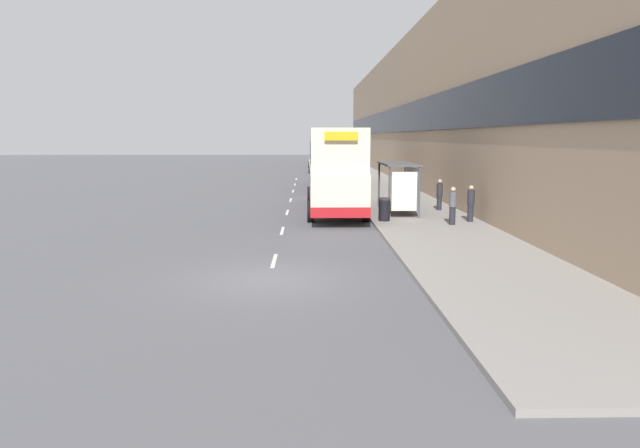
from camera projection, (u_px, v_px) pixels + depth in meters
name	position (u px, v px, depth m)	size (l,w,h in m)	color
ground_plane	(269.00, 279.00, 15.84)	(220.00, 220.00, 0.00)	#515156
pavement	(365.00, 178.00, 54.01)	(5.00, 93.00, 0.14)	gray
terrace_facade	(408.00, 114.00, 53.19)	(3.10, 93.00, 12.07)	#9E846B
lane_mark_0	(274.00, 261.00, 18.19)	(0.12, 2.00, 0.01)	silver
lane_mark_1	(282.00, 231.00, 24.00)	(0.12, 2.00, 0.01)	silver
lane_mark_2	(287.00, 212.00, 29.81)	(0.12, 2.00, 0.01)	silver
lane_mark_3	(291.00, 200.00, 35.62)	(0.12, 2.00, 0.01)	silver
lane_mark_4	(293.00, 191.00, 41.44)	(0.12, 2.00, 0.01)	silver
lane_mark_5	(295.00, 184.00, 47.25)	(0.12, 2.00, 0.01)	silver
lane_mark_6	(296.00, 179.00, 53.06)	(0.12, 2.00, 0.01)	silver
bus_shelter	(403.00, 179.00, 28.19)	(1.60, 4.20, 2.48)	#4C4C51
double_decker_bus_near	(335.00, 168.00, 29.66)	(2.85, 11.50, 4.30)	beige
double_decker_bus_ahead	(328.00, 158.00, 43.79)	(2.85, 11.10, 4.30)	beige
car_0	(316.00, 161.00, 74.02)	(1.92, 4.44, 1.72)	#B7B799
car_1	(317.00, 164.00, 62.74)	(1.92, 4.16, 1.83)	#4C5156
pedestrian_at_shelter	(471.00, 203.00, 25.53)	(0.32, 0.32, 1.63)	#23232D
pedestrian_1	(453.00, 205.00, 24.63)	(0.33, 0.33, 1.64)	#23232D
pedestrian_2	(440.00, 194.00, 29.59)	(0.32, 0.32, 1.59)	#23232D
litter_bin	(384.00, 209.00, 25.84)	(0.55, 0.55, 1.05)	black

